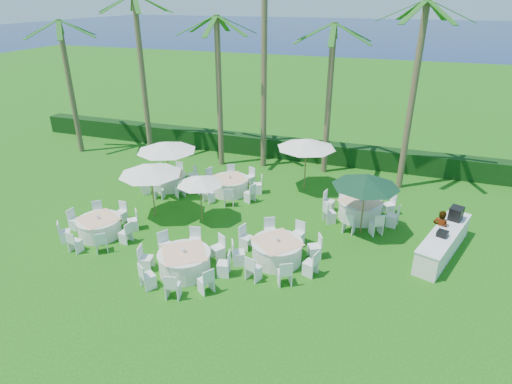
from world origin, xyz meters
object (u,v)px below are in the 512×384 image
at_px(banquet_table_a, 99,227).
at_px(staff_person, 440,229).
at_px(banquet_table_e, 230,185).
at_px(banquet_table_b, 185,262).
at_px(banquet_table_f, 360,209).
at_px(banquet_table_d, 169,180).
at_px(umbrella_d, 306,143).
at_px(umbrella_c, 166,146).
at_px(umbrella_green, 366,181).
at_px(umbrella_a, 150,169).
at_px(banquet_table_c, 277,251).
at_px(umbrella_b, 200,180).
at_px(buffet_table, 443,241).

height_order(banquet_table_a, staff_person, staff_person).
distance_m(banquet_table_e, staff_person, 10.22).
height_order(banquet_table_b, banquet_table_f, banquet_table_f).
bearing_deg(banquet_table_d, banquet_table_e, 7.25).
xyz_separation_m(banquet_table_b, umbrella_d, (2.49, 8.74, 2.10)).
distance_m(umbrella_c, umbrella_green, 9.98).
height_order(banquet_table_b, banquet_table_e, banquet_table_b).
relative_size(umbrella_a, umbrella_c, 0.94).
xyz_separation_m(banquet_table_c, staff_person, (5.92, 3.07, 0.38)).
relative_size(banquet_table_a, umbrella_d, 1.06).
bearing_deg(banquet_table_c, umbrella_b, 154.58).
bearing_deg(umbrella_c, banquet_table_d, 122.26).
bearing_deg(umbrella_b, banquet_table_f, 21.14).
distance_m(umbrella_a, staff_person, 12.53).
bearing_deg(umbrella_green, staff_person, -3.06).
bearing_deg(umbrella_c, umbrella_green, -6.03).
height_order(banquet_table_e, umbrella_a, umbrella_a).
height_order(banquet_table_b, umbrella_b, umbrella_b).
distance_m(umbrella_green, staff_person, 3.49).
bearing_deg(staff_person, banquet_table_b, 50.85).
distance_m(banquet_table_a, banquet_table_d, 5.39).
height_order(banquet_table_f, umbrella_c, umbrella_c).
bearing_deg(staff_person, banquet_table_e, 10.18).
height_order(banquet_table_b, banquet_table_d, banquet_table_b).
bearing_deg(umbrella_d, banquet_table_c, -85.60).
bearing_deg(umbrella_c, banquet_table_f, 1.82).
relative_size(banquet_table_c, banquet_table_d, 1.09).
distance_m(banquet_table_c, umbrella_a, 6.92).
height_order(banquet_table_f, umbrella_d, umbrella_d).
bearing_deg(banquet_table_d, banquet_table_b, -56.48).
distance_m(umbrella_d, umbrella_green, 4.98).
bearing_deg(buffet_table, umbrella_green, 170.29).
bearing_deg(umbrella_b, banquet_table_c, -25.42).
bearing_deg(banquet_table_b, umbrella_b, 106.50).
bearing_deg(banquet_table_d, umbrella_c, -57.74).
distance_m(umbrella_a, buffet_table, 12.70).
distance_m(banquet_table_d, staff_person, 13.42).
xyz_separation_m(banquet_table_a, banquet_table_f, (10.34, 5.22, 0.04)).
xyz_separation_m(banquet_table_e, umbrella_d, (3.54, 1.73, 2.11)).
distance_m(umbrella_c, umbrella_d, 7.07).
distance_m(umbrella_c, buffet_table, 13.43).
relative_size(banquet_table_b, buffet_table, 0.78).
height_order(umbrella_a, buffet_table, umbrella_a).
relative_size(banquet_table_b, umbrella_green, 1.22).
relative_size(umbrella_a, umbrella_b, 1.27).
height_order(banquet_table_a, umbrella_green, umbrella_green).
relative_size(banquet_table_d, umbrella_b, 1.41).
distance_m(banquet_table_a, banquet_table_b, 4.86).
height_order(banquet_table_a, banquet_table_e, banquet_table_e).
bearing_deg(umbrella_b, umbrella_d, 53.70).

